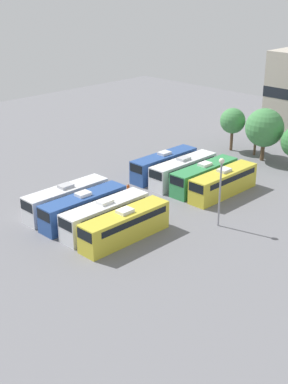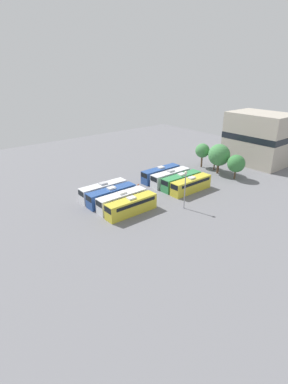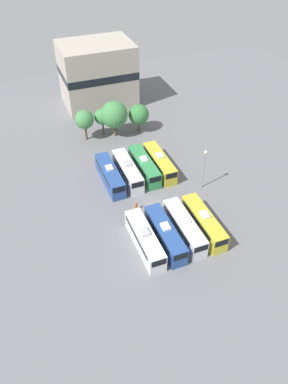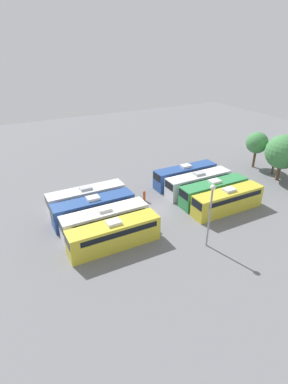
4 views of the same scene
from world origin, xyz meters
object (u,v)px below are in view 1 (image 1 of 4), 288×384
object	(u,v)px
light_pole	(221,181)
tree_2	(264,128)
bus_1	(84,207)
worker_person	(128,191)
bus_7	(224,182)
tree_1	(256,128)
bus_0	(67,199)
bus_2	(106,215)
bus_5	(184,170)
tree_0	(233,121)
bus_4	(164,164)
bus_3	(125,225)
bus_6	(204,176)

from	to	relation	value
light_pole	tree_2	size ratio (longest dim) A/B	1.01
bus_1	worker_person	xyz separation A→B (m)	(-1.55, 8.19, -0.89)
bus_7	tree_1	world-z (taller)	tree_1
bus_0	bus_1	distance (m)	3.22
bus_2	bus_5	bearing A→B (deg)	101.39
bus_5	tree_1	distance (m)	16.33
bus_5	tree_0	bearing A→B (deg)	103.33
bus_4	tree_2	world-z (taller)	tree_2
bus_3	bus_6	world-z (taller)	same
bus_3	tree_1	world-z (taller)	tree_1
bus_3	bus_7	distance (m)	16.83
bus_0	bus_1	world-z (taller)	same
bus_6	tree_2	xyz separation A→B (m)	(-0.87, 14.54, 3.24)
bus_3	worker_person	bearing A→B (deg)	134.99
bus_4	tree_0	world-z (taller)	tree_0
bus_2	tree_2	world-z (taller)	tree_2
bus_1	light_pole	xyz separation A→B (m)	(11.28, 9.51, 3.58)
tree_0	tree_1	world-z (taller)	tree_0
bus_4	tree_0	distance (m)	15.88
bus_0	light_pole	world-z (taller)	light_pole
bus_2	tree_0	distance (m)	32.89
bus_2	tree_0	size ratio (longest dim) A/B	1.61
tree_1	bus_0	bearing A→B (deg)	-95.89
bus_1	light_pole	bearing A→B (deg)	40.13
light_pole	tree_0	xyz separation A→B (m)	(-15.00, 22.77, -0.62)
tree_1	bus_4	bearing A→B (deg)	-102.36
bus_2	bus_6	distance (m)	16.73
bus_0	tree_0	world-z (taller)	tree_0
bus_5	light_pole	world-z (taller)	light_pole
bus_6	worker_person	bearing A→B (deg)	-118.62
light_pole	tree_0	world-z (taller)	light_pole
tree_0	tree_1	xyz separation A→B (m)	(3.89, 0.63, -0.49)
bus_6	bus_2	bearing A→B (deg)	-89.93
bus_7	bus_4	bearing A→B (deg)	-178.29
worker_person	tree_2	world-z (taller)	tree_2
bus_0	worker_person	xyz separation A→B (m)	(1.67, 8.10, -0.89)
bus_3	bus_6	size ratio (longest dim) A/B	1.00
bus_1	bus_6	distance (m)	17.32
worker_person	tree_0	size ratio (longest dim) A/B	0.26
bus_5	bus_6	world-z (taller)	same
bus_6	light_pole	world-z (taller)	light_pole
bus_3	bus_6	bearing A→B (deg)	100.87
bus_7	tree_1	xyz separation A→B (m)	(-6.14, 15.94, 2.47)
tree_2	bus_5	bearing A→B (deg)	-99.32
bus_2	bus_3	xyz separation A→B (m)	(3.22, -0.14, 0.00)
tree_2	worker_person	bearing A→B (deg)	-99.57
bus_1	bus_5	world-z (taller)	same
bus_1	tree_0	size ratio (longest dim) A/B	1.61
light_pole	bus_5	bearing A→B (deg)	147.34
bus_1	tree_2	size ratio (longest dim) A/B	1.38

